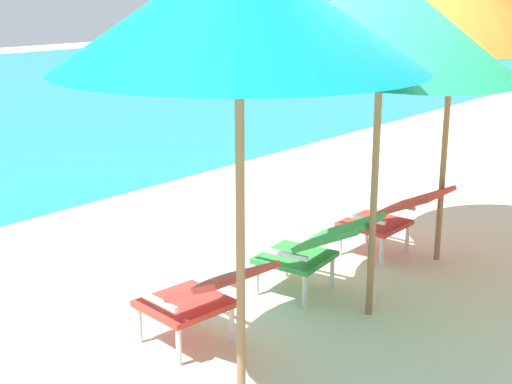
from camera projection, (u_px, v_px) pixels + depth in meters
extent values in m
plane|color=beige|center=(15.00, 203.00, 7.92)|extent=(40.00, 40.00, 0.00)
cube|color=red|center=(185.00, 304.00, 4.72)|extent=(0.57, 0.55, 0.04)
cube|color=red|center=(221.00, 281.00, 4.39)|extent=(0.57, 0.57, 0.27)
cylinder|color=silver|center=(140.00, 324.00, 4.76)|extent=(0.04, 0.04, 0.26)
cylinder|color=silver|center=(192.00, 305.00, 5.05)|extent=(0.04, 0.04, 0.26)
cylinder|color=silver|center=(179.00, 346.00, 4.47)|extent=(0.04, 0.04, 0.26)
cylinder|color=silver|center=(232.00, 324.00, 4.76)|extent=(0.04, 0.04, 0.26)
cube|color=silver|center=(152.00, 298.00, 4.51)|extent=(0.09, 0.50, 0.03)
cube|color=silver|center=(215.00, 276.00, 4.86)|extent=(0.09, 0.50, 0.03)
cube|color=#338E3D|center=(295.00, 257.00, 5.54)|extent=(0.58, 0.56, 0.04)
cube|color=#338E3D|center=(339.00, 232.00, 5.27)|extent=(0.58, 0.58, 0.27)
cylinder|color=silver|center=(257.00, 279.00, 5.51)|extent=(0.04, 0.04, 0.26)
cylinder|color=silver|center=(286.00, 261.00, 5.86)|extent=(0.04, 0.04, 0.26)
cylinder|color=silver|center=(305.00, 291.00, 5.29)|extent=(0.04, 0.04, 0.26)
cylinder|color=silver|center=(332.00, 272.00, 5.64)|extent=(0.04, 0.04, 0.26)
cube|color=silver|center=(278.00, 253.00, 5.29)|extent=(0.09, 0.50, 0.03)
cube|color=silver|center=(312.00, 233.00, 5.71)|extent=(0.09, 0.50, 0.03)
cube|color=red|center=(375.00, 223.00, 6.34)|extent=(0.52, 0.50, 0.04)
cube|color=red|center=(414.00, 202.00, 6.04)|extent=(0.52, 0.52, 0.27)
cylinder|color=silver|center=(340.00, 241.00, 6.34)|extent=(0.04, 0.04, 0.26)
cylinder|color=silver|center=(367.00, 229.00, 6.67)|extent=(0.04, 0.04, 0.26)
cylinder|color=silver|center=(382.00, 252.00, 6.08)|extent=(0.04, 0.04, 0.26)
cylinder|color=silver|center=(407.00, 238.00, 6.41)|extent=(0.04, 0.04, 0.26)
cube|color=silver|center=(359.00, 217.00, 6.11)|extent=(0.03, 0.50, 0.03)
cube|color=silver|center=(390.00, 204.00, 6.49)|extent=(0.03, 0.50, 0.03)
cylinder|color=olive|center=(240.00, 241.00, 3.91)|extent=(0.05, 0.05, 1.89)
cone|color=#0A93AD|center=(239.00, 7.00, 3.57)|extent=(2.71, 2.71, 0.64)
cylinder|color=olive|center=(374.00, 194.00, 4.98)|extent=(0.05, 0.05, 1.80)
cone|color=#1E9E60|center=(382.00, 18.00, 4.66)|extent=(1.88, 1.93, 0.79)
cylinder|color=olive|center=(444.00, 152.00, 6.02)|extent=(0.05, 0.05, 1.91)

